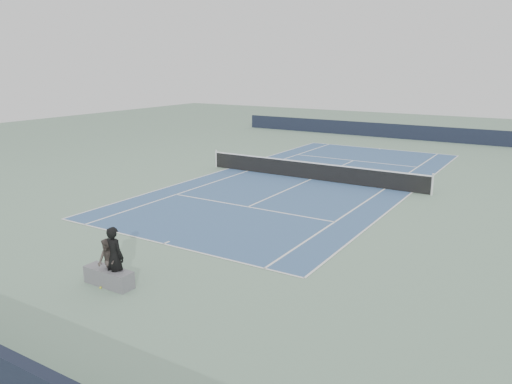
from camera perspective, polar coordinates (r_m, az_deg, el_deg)
The scene contains 7 objects.
ground at distance 27.43m, azimuth 6.30°, elevation 1.44°, with size 80.00×80.00×0.00m, color gray.
court_surface at distance 27.43m, azimuth 6.30°, elevation 1.45°, with size 10.97×23.77×0.01m, color #385885.
tennis_net at distance 27.32m, azimuth 6.33°, elevation 2.47°, with size 12.90×0.10×1.07m.
windscreen_far at distance 43.93m, azimuth 16.53°, elevation 6.62°, with size 30.00×0.25×1.20m, color black.
tennis_player at distance 14.67m, azimuth -15.86°, elevation -7.11°, with size 0.79×0.50×1.76m.
tennis_ball at distance 14.92m, azimuth -17.35°, elevation -10.39°, with size 0.06×0.06×0.06m, color yellow.
spectator_bench at distance 14.89m, azimuth -16.52°, elevation -8.43°, with size 1.63×0.87×1.38m.
Camera 1 is at (11.41, -24.18, 6.13)m, focal length 35.00 mm.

